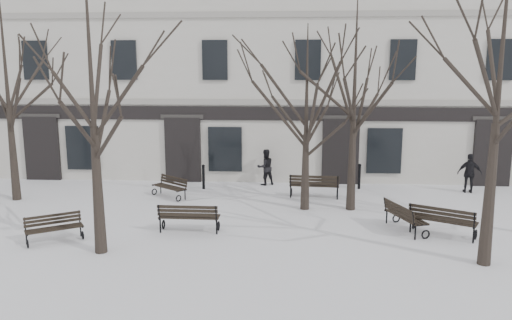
# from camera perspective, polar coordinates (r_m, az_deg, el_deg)

# --- Properties ---
(ground) EXTENTS (100.00, 100.00, 0.00)m
(ground) POSITION_cam_1_polar(r_m,az_deg,el_deg) (14.80, -1.10, -9.52)
(ground) COLOR white
(ground) RESTS_ON ground
(building) EXTENTS (40.40, 10.20, 11.40)m
(building) POSITION_cam_1_polar(r_m,az_deg,el_deg) (26.85, 1.16, 11.43)
(building) COLOR beige
(building) RESTS_ON ground
(tree_1) EXTENTS (5.83, 5.83, 8.33)m
(tree_1) POSITION_cam_1_polar(r_m,az_deg,el_deg) (13.89, -18.43, 10.58)
(tree_1) COLOR black
(tree_1) RESTS_ON ground
(tree_2) EXTENTS (6.17, 6.17, 8.81)m
(tree_2) POSITION_cam_1_polar(r_m,az_deg,el_deg) (13.71, 26.33, 11.31)
(tree_2) COLOR black
(tree_2) RESTS_ON ground
(tree_4) EXTENTS (5.97, 5.97, 8.54)m
(tree_4) POSITION_cam_1_polar(r_m,az_deg,el_deg) (21.08, -26.79, 10.12)
(tree_4) COLOR black
(tree_4) RESTS_ON ground
(tree_5) EXTENTS (4.60, 4.60, 6.57)m
(tree_5) POSITION_cam_1_polar(r_m,az_deg,el_deg) (17.67, 5.81, 7.31)
(tree_5) COLOR black
(tree_5) RESTS_ON ground
(tree_6) EXTENTS (5.37, 5.37, 7.67)m
(tree_6) POSITION_cam_1_polar(r_m,az_deg,el_deg) (17.83, 11.25, 9.42)
(tree_6) COLOR black
(tree_6) RESTS_ON ground
(bench_0) EXTENTS (1.63, 1.33, 0.80)m
(bench_0) POSITION_cam_1_polar(r_m,az_deg,el_deg) (15.97, -22.08, -7.13)
(bench_0) COLOR black
(bench_0) RESTS_ON ground
(bench_1) EXTENTS (1.89, 0.71, 0.94)m
(bench_1) POSITION_cam_1_polar(r_m,az_deg,el_deg) (15.74, -7.67, -6.41)
(bench_1) COLOR black
(bench_1) RESTS_ON ground
(bench_2) EXTENTS (2.00, 1.54, 0.98)m
(bench_2) POSITION_cam_1_polar(r_m,az_deg,el_deg) (16.24, 20.55, -6.40)
(bench_2) COLOR black
(bench_2) RESTS_ON ground
(bench_3) EXTENTS (1.61, 1.45, 0.82)m
(bench_3) POSITION_cam_1_polar(r_m,az_deg,el_deg) (20.09, -9.77, -2.96)
(bench_3) COLOR black
(bench_3) RESTS_ON ground
(bench_4) EXTENTS (1.98, 0.85, 0.97)m
(bench_4) POSITION_cam_1_polar(r_m,az_deg,el_deg) (19.79, 6.66, -2.84)
(bench_4) COLOR black
(bench_4) RESTS_ON ground
(bench_5) EXTENTS (1.16, 1.87, 0.90)m
(bench_5) POSITION_cam_1_polar(r_m,az_deg,el_deg) (16.41, 16.55, -6.15)
(bench_5) COLOR black
(bench_5) RESTS_ON ground
(bollard_a) EXTENTS (0.14, 0.14, 1.07)m
(bollard_a) POSITION_cam_1_polar(r_m,az_deg,el_deg) (21.21, -6.03, -1.81)
(bollard_a) COLOR black
(bollard_a) RESTS_ON ground
(bollard_b) EXTENTS (0.14, 0.14, 1.09)m
(bollard_b) POSITION_cam_1_polar(r_m,az_deg,el_deg) (21.56, 11.73, -1.74)
(bollard_b) COLOR black
(bollard_b) RESTS_ON ground
(pedestrian_b) EXTENTS (0.96, 0.88, 1.58)m
(pedestrian_b) POSITION_cam_1_polar(r_m,az_deg,el_deg) (21.99, 1.07, -2.84)
(pedestrian_b) COLOR black
(pedestrian_b) RESTS_ON ground
(pedestrian_c) EXTENTS (1.00, 0.55, 1.62)m
(pedestrian_c) POSITION_cam_1_polar(r_m,az_deg,el_deg) (22.41, 23.08, -3.44)
(pedestrian_c) COLOR black
(pedestrian_c) RESTS_ON ground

